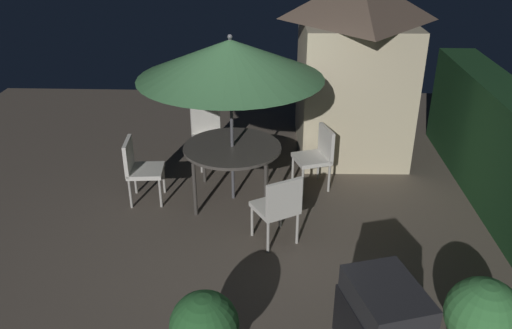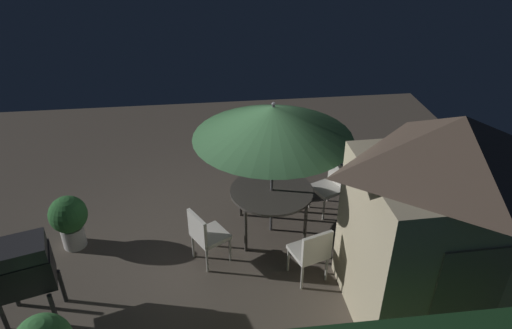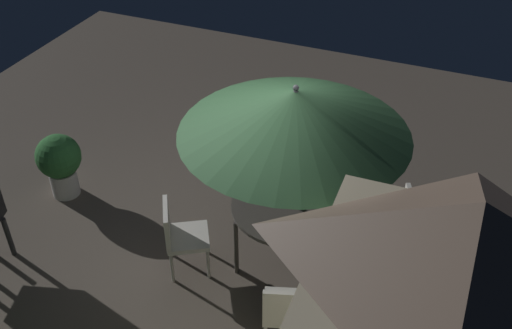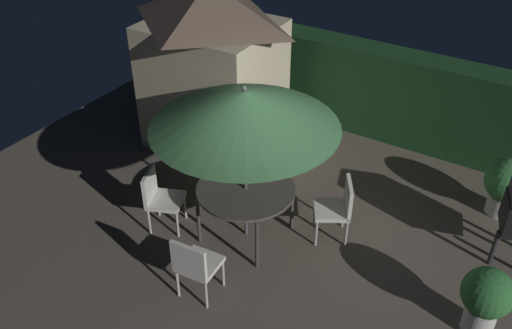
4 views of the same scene
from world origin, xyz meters
name	(u,v)px [view 4 (image 4 of 4)]	position (x,y,z in m)	size (l,w,h in m)	color
ground_plane	(299,252)	(0.00, 0.00, 0.00)	(11.00, 11.00, 0.00)	brown
hedge_backdrop	(399,97)	(0.00, 3.50, 0.78)	(6.39, 0.59, 1.55)	#193D1E
garden_shed	(213,66)	(-2.58, 1.72, 1.42)	(2.13, 1.78, 2.78)	#C6B793
patio_table	(246,192)	(-0.80, -0.06, 0.73)	(1.31, 1.31, 0.79)	#47423D
patio_umbrella	(245,109)	(-0.80, -0.06, 1.97)	(2.36, 2.36, 2.28)	#4C4C51
chair_near_shed	(195,264)	(-0.70, -1.32, 0.52)	(0.50, 0.50, 0.90)	silver
chair_far_side	(338,206)	(0.26, 0.56, 0.52)	(0.63, 0.63, 0.90)	silver
chair_toward_hedge	(266,155)	(-1.20, 1.11, 0.52)	(0.58, 0.59, 0.90)	silver
chair_toward_house	(159,196)	(-1.91, -0.53, 0.52)	(0.61, 0.61, 0.90)	silver
potted_plant_by_shed	(486,298)	(2.32, -0.05, 0.52)	(0.58, 0.58, 0.89)	silver
potted_plant_by_grill	(507,184)	(2.07, 2.29, 0.51)	(0.64, 0.64, 0.90)	silver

